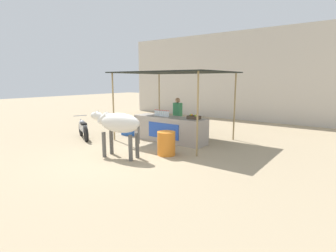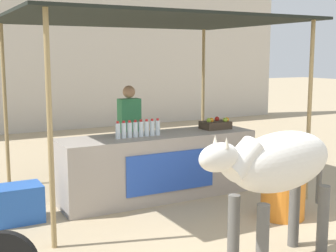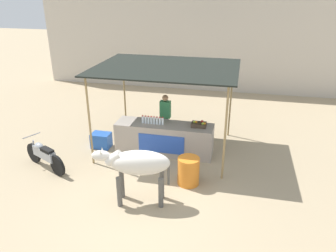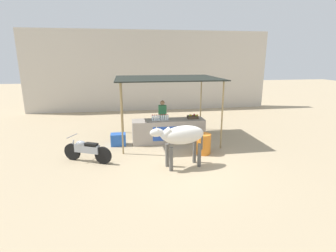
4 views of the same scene
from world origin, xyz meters
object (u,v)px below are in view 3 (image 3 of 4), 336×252
object	(u,v)px
vendor_behind_counter	(165,118)
cooler_box	(101,140)
stall_counter	(164,138)
fruit_crate	(199,124)
cow	(137,164)
motorcycle_parked	(44,155)
water_barrel	(188,171)

from	to	relation	value
vendor_behind_counter	cooler_box	bearing A→B (deg)	-156.32
stall_counter	cooler_box	bearing A→B (deg)	-177.33
fruit_crate	vendor_behind_counter	distance (m)	1.40
vendor_behind_counter	cow	xyz separation A→B (m)	(0.13, -3.39, 0.18)
cooler_box	motorcycle_parked	bearing A→B (deg)	-122.33
vendor_behind_counter	motorcycle_parked	world-z (taller)	vendor_behind_counter
fruit_crate	motorcycle_parked	size ratio (longest dim) A/B	0.27
stall_counter	cooler_box	xyz separation A→B (m)	(-2.08, -0.10, -0.24)
stall_counter	motorcycle_parked	size ratio (longest dim) A/B	1.82
fruit_crate	cow	world-z (taller)	cow
stall_counter	vendor_behind_counter	distance (m)	0.85
vendor_behind_counter	motorcycle_parked	size ratio (longest dim) A/B	1.00
fruit_crate	stall_counter	bearing A→B (deg)	-177.26
cooler_box	fruit_crate	bearing A→B (deg)	2.70
water_barrel	motorcycle_parked	distance (m)	4.14
cow	motorcycle_parked	distance (m)	3.28
water_barrel	motorcycle_parked	world-z (taller)	motorcycle_parked
vendor_behind_counter	cow	distance (m)	3.40
vendor_behind_counter	motorcycle_parked	distance (m)	3.88
vendor_behind_counter	motorcycle_parked	xyz separation A→B (m)	(-2.96, -2.47, -0.42)
stall_counter	cow	bearing A→B (deg)	-90.32
cow	water_barrel	bearing A→B (deg)	45.10
motorcycle_parked	stall_counter	bearing A→B (deg)	28.90
stall_counter	vendor_behind_counter	bearing A→B (deg)	100.68
water_barrel	cow	xyz separation A→B (m)	(-1.05, -1.05, 0.66)
fruit_crate	motorcycle_parked	distance (m)	4.56
vendor_behind_counter	motorcycle_parked	bearing A→B (deg)	-140.21
vendor_behind_counter	cow	world-z (taller)	vendor_behind_counter
motorcycle_parked	vendor_behind_counter	bearing A→B (deg)	39.79
fruit_crate	water_barrel	bearing A→B (deg)	-90.91
cow	motorcycle_parked	xyz separation A→B (m)	(-3.09, 0.92, -0.61)
fruit_crate	cow	size ratio (longest dim) A/B	0.24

